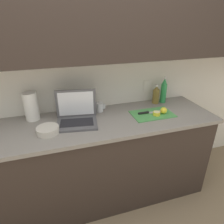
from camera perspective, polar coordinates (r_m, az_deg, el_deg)
The scene contains 13 objects.
ground_plane at distance 2.39m, azimuth -4.13°, elevation -22.40°, with size 12.00×12.00×0.00m, color #847056.
wall_back at distance 1.87m, azimuth -7.60°, elevation 18.66°, with size 5.20×0.38×2.60m.
counter_unit at distance 2.07m, azimuth -5.13°, elevation -13.73°, with size 2.31×0.65×0.91m.
laptop at distance 1.82m, azimuth -10.08°, elevation -0.91°, with size 0.40×0.32×0.28m.
cutting_board at distance 1.99m, azimuth 11.46°, elevation -0.56°, with size 0.40×0.25×0.01m, color #4C9E51.
knife at distance 1.99m, azimuth 10.06°, elevation -0.10°, with size 0.31×0.04×0.02m.
lemon_half_cut at distance 1.96m, azimuth 12.63°, elevation -0.39°, with size 0.07×0.07×0.04m.
lemon_whole_beside at distance 2.00m, azimuth 14.56°, elevation 0.43°, with size 0.06×0.06×0.06m.
bottle_green_soda at distance 2.23m, azimuth 12.45°, elevation 4.80°, with size 0.07×0.07×0.21m.
bottle_oil_tall at distance 2.27m, azimuth 14.55°, elevation 5.89°, with size 0.06×0.06×0.29m.
measuring_cup at distance 2.01m, azimuth -3.58°, elevation 1.38°, with size 0.10×0.08×0.09m.
bowl_white at distance 1.71m, azimuth -17.86°, elevation -4.94°, with size 0.18×0.18×0.05m.
paper_towel_roll at distance 1.95m, azimuth -22.12°, elevation 1.54°, with size 0.13×0.13×0.26m.
Camera 1 is at (-0.33, -1.58, 1.77)m, focal length 32.00 mm.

